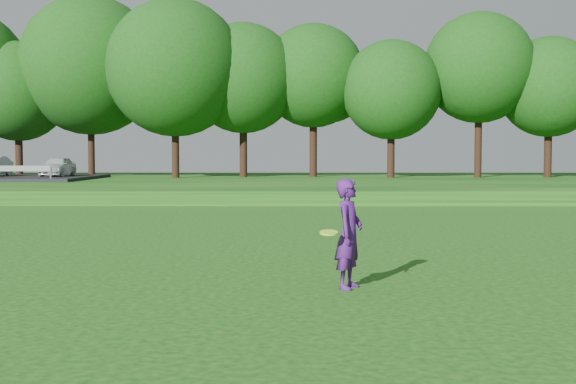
{
  "coord_description": "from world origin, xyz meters",
  "views": [
    {
      "loc": [
        0.32,
        -9.99,
        2.1
      ],
      "look_at": [
        0.13,
        5.2,
        1.3
      ],
      "focal_mm": 45.0,
      "sensor_mm": 36.0,
      "label": 1
    }
  ],
  "objects": [
    {
      "name": "ground",
      "position": [
        0.0,
        0.0,
        0.0
      ],
      "size": [
        140.0,
        140.0,
        0.0
      ],
      "primitive_type": "plane",
      "color": "#0D430D",
      "rests_on": "ground"
    },
    {
      "name": "berm",
      "position": [
        0.0,
        34.0,
        0.3
      ],
      "size": [
        130.0,
        30.0,
        0.6
      ],
      "primitive_type": "cube",
      "color": "#0D430D",
      "rests_on": "ground"
    },
    {
      "name": "walking_path",
      "position": [
        0.0,
        20.0,
        0.02
      ],
      "size": [
        130.0,
        1.6,
        0.04
      ],
      "primitive_type": "cube",
      "color": "gray",
      "rests_on": "ground"
    },
    {
      "name": "treeline",
      "position": [
        0.0,
        38.0,
        8.1
      ],
      "size": [
        104.0,
        7.0,
        15.0
      ],
      "primitive_type": null,
      "color": "#19410F",
      "rests_on": "berm"
    },
    {
      "name": "woman",
      "position": [
        1.13,
        1.2,
        0.86
      ],
      "size": [
        0.78,
        0.85,
        1.71
      ],
      "color": "#4B186E",
      "rests_on": "ground"
    }
  ]
}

